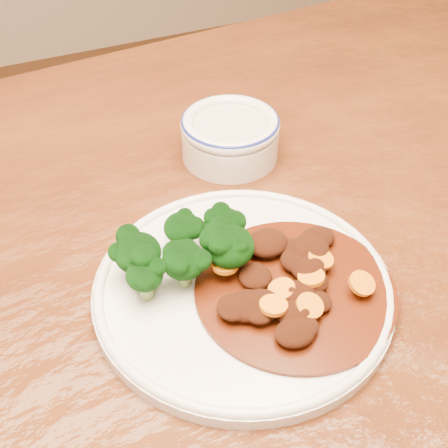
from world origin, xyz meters
name	(u,v)px	position (x,y,z in m)	size (l,w,h in m)	color
dining_table	(183,300)	(0.00, 0.00, 0.67)	(1.57, 1.03, 0.75)	#552A0F
dinner_plate	(243,288)	(0.04, -0.08, 0.76)	(0.29, 0.29, 0.02)	white
broccoli_florets	(187,248)	(-0.01, -0.04, 0.79)	(0.13, 0.09, 0.05)	#71924B
mince_stew	(287,284)	(0.07, -0.11, 0.77)	(0.19, 0.19, 0.03)	#491807
dip_bowl	(230,135)	(0.12, 0.13, 0.78)	(0.12, 0.12, 0.05)	silver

